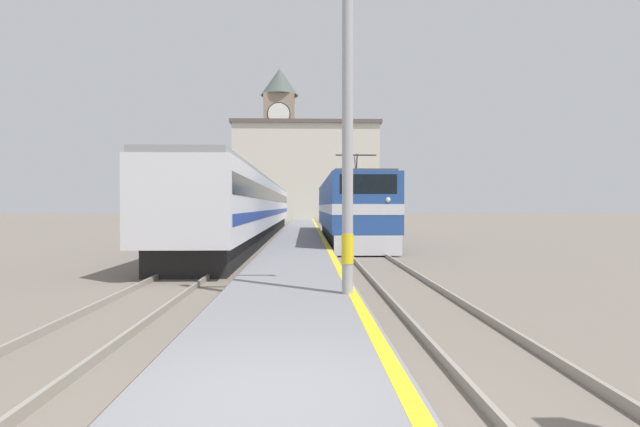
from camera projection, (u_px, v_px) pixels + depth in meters
name	position (u px, v px, depth m)	size (l,w,h in m)	color
ground_plane	(301.00, 236.00, 34.62)	(200.00, 200.00, 0.00)	#70665B
platform	(300.00, 238.00, 29.62)	(2.82, 140.00, 0.33)	slate
rail_track_near	(348.00, 241.00, 29.70)	(2.84, 140.00, 0.16)	#70665B
rail_track_far	(247.00, 241.00, 29.53)	(2.83, 140.00, 0.16)	#70665B
locomotive_train	(348.00, 209.00, 29.88)	(2.92, 19.96, 4.66)	black
passenger_train	(254.00, 207.00, 33.28)	(2.92, 40.15, 3.71)	black
catenary_mast	(351.00, 91.00, 9.90)	(1.98, 0.24, 8.10)	#9E9EA3
clock_tower	(280.00, 138.00, 83.34)	(6.25, 6.25, 25.05)	gray
station_building	(306.00, 173.00, 71.42)	(20.41, 10.36, 13.72)	beige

